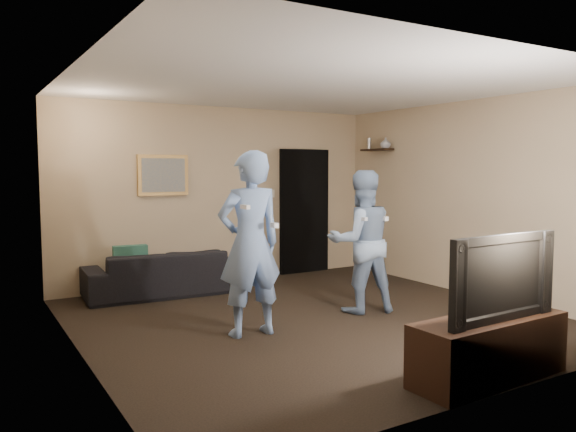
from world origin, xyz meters
TOP-DOWN VIEW (x-y plane):
  - ground at (0.00, 0.00)m, footprint 5.00×5.00m
  - ceiling at (0.00, 0.00)m, footprint 5.00×5.00m
  - wall_back at (0.00, 2.50)m, footprint 5.00×0.04m
  - wall_front at (0.00, -2.50)m, footprint 5.00×0.04m
  - wall_left at (-2.50, 0.00)m, footprint 0.04×5.00m
  - wall_right at (2.50, 0.00)m, footprint 0.04×5.00m
  - sofa at (-1.06, 2.06)m, footprint 2.07×0.90m
  - throw_pillow at (-1.50, 2.06)m, footprint 0.44×0.18m
  - painting_frame at (-0.90, 2.48)m, footprint 0.72×0.05m
  - painting_canvas at (-0.90, 2.45)m, footprint 0.62×0.01m
  - doorway at (1.45, 2.47)m, footprint 0.90×0.06m
  - light_switch at (0.85, 2.48)m, footprint 0.08×0.02m
  - wall_shelf at (2.39, 1.80)m, footprint 0.20×0.60m
  - shelf_vase at (2.39, 1.59)m, footprint 0.18×0.18m
  - shelf_figurine at (2.39, 1.99)m, footprint 0.06×0.06m
  - tv_console at (0.20, -2.25)m, footprint 1.44×0.50m
  - television at (0.20, -2.25)m, footprint 1.19×0.19m
  - wii_player_left at (-0.89, -0.18)m, footprint 0.70×0.52m
  - wii_player_right at (0.66, -0.01)m, footprint 0.95×0.82m

SIDE VIEW (x-z plane):
  - ground at x=0.00m, z-range 0.00..0.00m
  - tv_console at x=0.20m, z-range 0.00..0.50m
  - sofa at x=-1.06m, z-range 0.00..0.59m
  - throw_pillow at x=-1.50m, z-range 0.26..0.70m
  - wii_player_right at x=0.66m, z-range 0.00..1.67m
  - television at x=0.20m, z-range 0.50..1.19m
  - wii_player_left at x=-0.89m, z-range 0.00..1.87m
  - doorway at x=1.45m, z-range 0.00..2.00m
  - wall_back at x=0.00m, z-range 0.00..2.60m
  - wall_front at x=0.00m, z-range 0.00..2.60m
  - wall_left at x=-2.50m, z-range 0.00..2.60m
  - wall_right at x=2.50m, z-range 0.00..2.60m
  - light_switch at x=0.85m, z-range 1.24..1.36m
  - painting_frame at x=-0.90m, z-range 1.32..1.89m
  - painting_canvas at x=-0.90m, z-range 1.37..1.83m
  - wall_shelf at x=2.39m, z-range 1.98..2.00m
  - shelf_vase at x=2.39m, z-range 2.00..2.17m
  - shelf_figurine at x=2.39m, z-range 2.00..2.18m
  - ceiling at x=0.00m, z-range 2.58..2.62m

